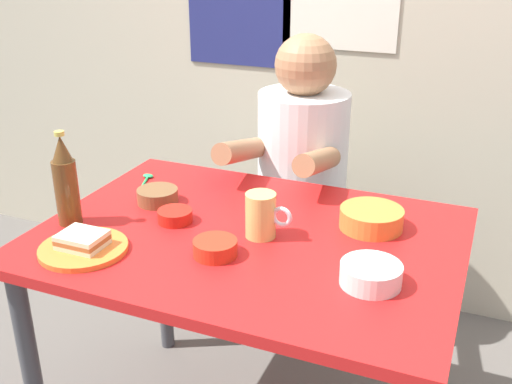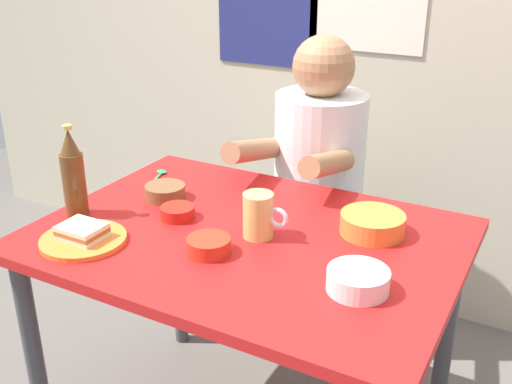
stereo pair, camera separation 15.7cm
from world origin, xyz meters
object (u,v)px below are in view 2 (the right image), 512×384
at_px(stool, 315,255).
at_px(sauce_bowl_chili, 209,245).
at_px(plate_orange, 83,240).
at_px(person_seated, 319,152).
at_px(beer_mug, 259,216).
at_px(dining_table, 247,264).
at_px(beer_bottle, 73,175).
at_px(sandwich, 82,231).

height_order(stool, sauce_bowl_chili, sauce_bowl_chili).
relative_size(stool, plate_orange, 2.05).
distance_m(person_seated, beer_mug, 0.63).
bearing_deg(person_seated, beer_mug, -81.14).
bearing_deg(plate_orange, dining_table, 35.61).
bearing_deg(dining_table, beer_bottle, -165.17).
distance_m(plate_orange, beer_bottle, 0.21).
bearing_deg(beer_mug, dining_table, 178.46).
height_order(beer_bottle, sauce_bowl_chili, beer_bottle).
xyz_separation_m(dining_table, sauce_bowl_chili, (-0.03, -0.14, 0.12)).
bearing_deg(sauce_bowl_chili, stool, 92.20).
xyz_separation_m(dining_table, person_seated, (-0.06, 0.62, 0.12)).
bearing_deg(plate_orange, person_seated, 71.87).
height_order(stool, beer_bottle, beer_bottle).
xyz_separation_m(beer_mug, sauce_bowl_chili, (-0.07, -0.14, -0.04)).
relative_size(plate_orange, sauce_bowl_chili, 2.00).
relative_size(person_seated, plate_orange, 3.27).
relative_size(beer_bottle, sauce_bowl_chili, 2.38).
xyz_separation_m(dining_table, beer_mug, (0.04, -0.00, 0.15)).
xyz_separation_m(sandwich, beer_bottle, (-0.13, 0.12, 0.09)).
relative_size(plate_orange, beer_bottle, 0.84).
bearing_deg(beer_mug, beer_bottle, -166.29).
bearing_deg(beer_mug, sandwich, -147.18).
relative_size(person_seated, beer_mug, 5.71).
bearing_deg(person_seated, stool, 90.00).
bearing_deg(sandwich, stool, 72.09).
distance_m(plate_orange, beer_mug, 0.45).
relative_size(dining_table, person_seated, 1.53).
bearing_deg(sauce_bowl_chili, plate_orange, -160.90).
height_order(plate_orange, sandwich, sandwich).
bearing_deg(dining_table, plate_orange, -144.39).
bearing_deg(person_seated, sandwich, -108.13).
relative_size(stool, beer_bottle, 1.72).
relative_size(dining_table, sauce_bowl_chili, 10.00).
distance_m(plate_orange, sauce_bowl_chili, 0.33).
xyz_separation_m(sandwich, sauce_bowl_chili, (0.31, 0.11, -0.01)).
bearing_deg(person_seated, sauce_bowl_chili, -87.77).
distance_m(stool, sauce_bowl_chili, 0.87).
distance_m(dining_table, stool, 0.70).
height_order(dining_table, plate_orange, plate_orange).
height_order(sandwich, beer_bottle, beer_bottle).
relative_size(dining_table, stool, 2.44).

